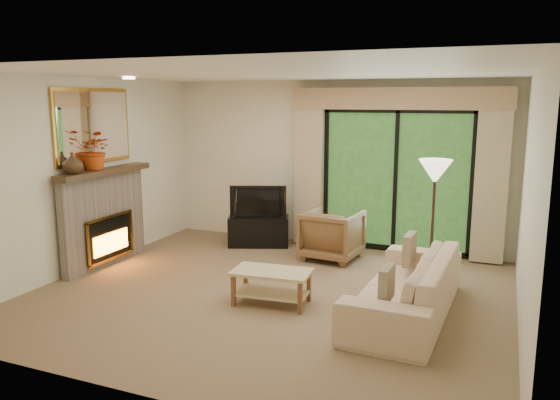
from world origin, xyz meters
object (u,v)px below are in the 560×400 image
at_px(sofa, 406,285).
at_px(armchair, 332,235).
at_px(coffee_table, 272,287).
at_px(media_console, 259,231).

bearing_deg(sofa, armchair, -139.33).
height_order(armchair, coffee_table, armchair).
relative_size(media_console, armchair, 1.19).
distance_m(armchair, coffee_table, 1.99).
xyz_separation_m(media_console, armchair, (1.30, -0.27, 0.13)).
relative_size(sofa, coffee_table, 2.58).
xyz_separation_m(armchair, sofa, (1.36, -1.71, -0.03)).
height_order(media_console, sofa, sofa).
bearing_deg(sofa, coffee_table, -77.18).
height_order(sofa, coffee_table, sofa).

